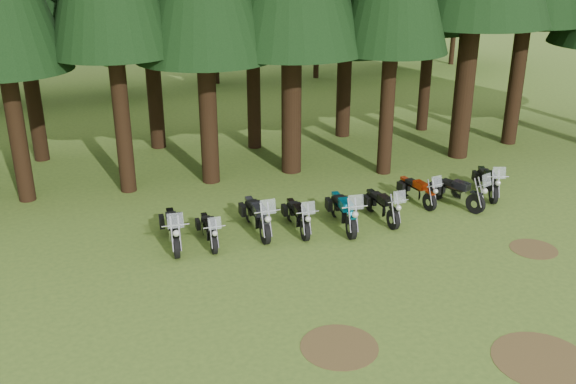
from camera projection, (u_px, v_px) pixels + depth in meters
name	position (u px, v px, depth m)	size (l,w,h in m)	color
ground	(410.00, 283.00, 17.31)	(120.00, 120.00, 0.00)	#405D21
decid_2	(4.00, 13.00, 33.77)	(6.72, 6.53, 8.40)	black
decid_3	(115.00, 17.00, 36.06)	(6.12, 5.95, 7.65)	black
decid_4	(219.00, 13.00, 39.16)	(5.93, 5.76, 7.41)	black
dirt_patch_0	(339.00, 347.00, 14.61)	(1.80, 1.80, 0.01)	#4C3D1E
dirt_patch_1	(534.00, 249.00, 19.18)	(1.40, 1.40, 0.01)	#4C3D1E
dirt_patch_2	(542.00, 360.00, 14.14)	(2.20, 2.20, 0.01)	#4C3D1E
motorcycle_0	(173.00, 230.00, 19.22)	(0.54, 2.44, 1.53)	black
motorcycle_1	(209.00, 231.00, 19.37)	(0.38, 2.02, 1.27)	black
motorcycle_2	(257.00, 217.00, 20.08)	(0.47, 2.48, 1.56)	black
motorcycle_3	(298.00, 217.00, 20.23)	(0.46, 2.22, 1.39)	black
motorcycle_4	(343.00, 212.00, 20.42)	(0.65, 2.51, 1.58)	black
motorcycle_5	(382.00, 207.00, 20.98)	(0.42, 2.24, 1.42)	black
motorcycle_6	(417.00, 191.00, 22.31)	(0.51, 2.13, 1.34)	black
motorcycle_7	(456.00, 193.00, 22.05)	(1.09, 2.32, 1.50)	black
motorcycle_8	(487.00, 182.00, 23.01)	(1.05, 2.26, 1.45)	black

